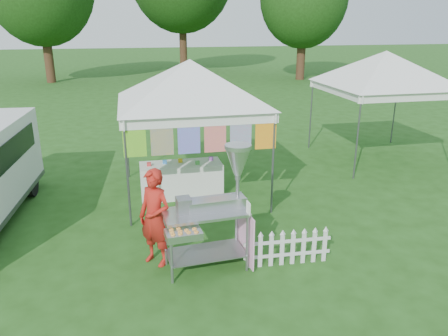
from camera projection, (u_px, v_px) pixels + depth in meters
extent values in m
plane|color=#204915|center=(226.00, 275.00, 6.81)|extent=(120.00, 120.00, 0.00)
cylinder|color=#59595E|center=(127.00, 174.00, 8.11)|extent=(0.04, 0.04, 2.10)
cylinder|color=#59595E|center=(273.00, 164.00, 8.69)|extent=(0.04, 0.04, 2.10)
cylinder|color=#59595E|center=(126.00, 137.00, 10.73)|extent=(0.04, 0.04, 2.10)
cylinder|color=#59595E|center=(238.00, 131.00, 11.31)|extent=(0.04, 0.04, 2.10)
cube|color=white|center=(202.00, 121.00, 8.09)|extent=(3.00, 0.03, 0.22)
cube|color=white|center=(182.00, 96.00, 10.72)|extent=(3.00, 0.03, 0.22)
pyramid|color=white|center=(190.00, 59.00, 9.08)|extent=(4.24, 4.24, 0.90)
cylinder|color=#59595E|center=(202.00, 116.00, 8.07)|extent=(3.00, 0.03, 0.03)
cube|color=#1E9D1A|center=(134.00, 139.00, 7.92)|extent=(0.42, 0.01, 0.70)
cube|color=yellow|center=(162.00, 137.00, 8.03)|extent=(0.42, 0.01, 0.70)
cube|color=purple|center=(189.00, 136.00, 8.13)|extent=(0.42, 0.01, 0.70)
cube|color=#C21893|center=(215.00, 134.00, 8.23)|extent=(0.42, 0.01, 0.70)
cube|color=#36CEC9|center=(241.00, 133.00, 8.33)|extent=(0.42, 0.01, 0.70)
cube|color=orange|center=(266.00, 131.00, 8.43)|extent=(0.42, 0.01, 0.70)
cylinder|color=#59595E|center=(357.00, 138.00, 10.62)|extent=(0.04, 0.04, 2.10)
cylinder|color=#59595E|center=(311.00, 115.00, 13.24)|extent=(0.04, 0.04, 2.10)
cylinder|color=#59595E|center=(395.00, 111.00, 13.82)|extent=(0.04, 0.04, 2.10)
cube|color=white|center=(415.00, 97.00, 10.60)|extent=(3.00, 0.03, 0.22)
cube|color=white|center=(357.00, 82.00, 13.23)|extent=(3.00, 0.03, 0.22)
pyramid|color=white|center=(387.00, 51.00, 11.59)|extent=(4.24, 4.24, 0.90)
cylinder|color=#59595E|center=(415.00, 94.00, 10.57)|extent=(3.00, 0.03, 0.03)
cylinder|color=#3C2915|center=(48.00, 50.00, 27.14)|extent=(0.56, 0.56, 3.96)
cylinder|color=#3C2915|center=(183.00, 39.00, 32.53)|extent=(0.56, 0.56, 4.84)
cylinder|color=#3C2915|center=(301.00, 52.00, 28.62)|extent=(0.56, 0.56, 3.52)
cylinder|color=gray|center=(171.00, 255.00, 6.45)|extent=(0.05, 0.05, 0.97)
cylinder|color=gray|center=(247.00, 243.00, 6.77)|extent=(0.05, 0.05, 0.97)
cylinder|color=gray|center=(165.00, 238.00, 6.94)|extent=(0.05, 0.05, 0.97)
cylinder|color=gray|center=(236.00, 228.00, 7.27)|extent=(0.05, 0.05, 0.97)
cube|color=gray|center=(206.00, 253.00, 6.93)|extent=(1.27, 0.70, 0.02)
cube|color=#B7B7BC|center=(205.00, 212.00, 6.70)|extent=(1.34, 0.74, 0.04)
cube|color=#B7B7BC|center=(216.00, 204.00, 6.77)|extent=(0.93, 0.34, 0.16)
cube|color=gray|center=(184.00, 205.00, 6.62)|extent=(0.23, 0.25, 0.24)
cylinder|color=gray|center=(238.00, 178.00, 6.74)|extent=(0.06, 0.06, 0.97)
cone|color=#B7B7BC|center=(238.00, 162.00, 6.65)|extent=(0.42, 0.42, 0.43)
cylinder|color=#B7B7BC|center=(238.00, 147.00, 6.58)|extent=(0.44, 0.44, 0.06)
cube|color=#B7B7BC|center=(183.00, 234.00, 6.25)|extent=(0.54, 0.36, 0.11)
cube|color=#F5A5D2|center=(245.00, 235.00, 7.04)|extent=(0.08, 0.81, 0.87)
cube|color=white|center=(248.00, 208.00, 6.55)|extent=(0.03, 0.15, 0.19)
imported|color=#B21E16|center=(155.00, 218.00, 6.91)|extent=(0.69, 0.68, 1.61)
cube|color=black|center=(16.00, 148.00, 8.61)|extent=(0.21, 2.44, 0.49)
cylinder|color=black|center=(30.00, 183.00, 9.78)|extent=(0.24, 0.62, 0.60)
cube|color=silver|center=(249.00, 252.00, 6.91)|extent=(0.07, 0.02, 0.56)
cube|color=silver|center=(260.00, 251.00, 6.94)|extent=(0.07, 0.02, 0.56)
cube|color=silver|center=(271.00, 250.00, 6.97)|extent=(0.07, 0.02, 0.56)
cube|color=silver|center=(282.00, 250.00, 7.00)|extent=(0.07, 0.02, 0.56)
cube|color=silver|center=(293.00, 249.00, 7.03)|extent=(0.07, 0.02, 0.56)
cube|color=silver|center=(303.00, 248.00, 7.06)|extent=(0.07, 0.02, 0.56)
cube|color=silver|center=(314.00, 247.00, 7.08)|extent=(0.07, 0.02, 0.56)
cube|color=silver|center=(325.00, 246.00, 7.11)|extent=(0.07, 0.02, 0.56)
cube|color=silver|center=(287.00, 255.00, 7.04)|extent=(1.44, 0.09, 0.05)
cube|color=silver|center=(288.00, 241.00, 6.97)|extent=(1.44, 0.09, 0.05)
cube|color=white|center=(181.00, 179.00, 9.79)|extent=(1.80, 0.70, 0.76)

